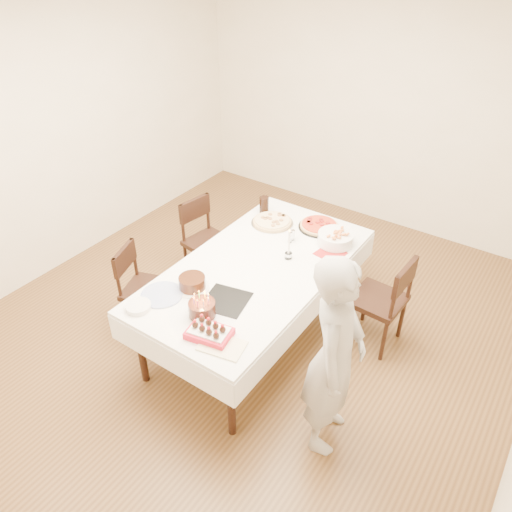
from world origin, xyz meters
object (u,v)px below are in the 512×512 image
Objects in this scene: pizza_white at (272,222)px; birthday_cake at (202,305)px; cola_glass at (264,205)px; chair_left_dessert at (147,289)px; strawberry_box at (209,332)px; pasta_bowl at (335,238)px; layer_cake at (192,283)px; person at (335,357)px; chair_right_savory at (378,300)px; chair_left_savory at (209,243)px; pizza_pepperoni at (319,226)px; taper_candle at (289,244)px; dining_table at (256,302)px.

birthday_cake is (0.29, -1.35, 0.08)m from pizza_white.
chair_left_dessert is at bearing -108.99° from cola_glass.
pasta_bowl is at bearing 83.30° from strawberry_box.
layer_cake is (0.02, -1.15, 0.03)m from pizza_white.
person is at bearing 9.12° from birthday_cake.
cola_glass reaches higher than chair_right_savory.
pizza_white is 1.27× the size of pasta_bowl.
chair_left_savory is 1.12m from pizza_pepperoni.
chair_right_savory is 2.36× the size of pizza_pepperoni.
layer_cake is (-0.62, -1.18, -0.01)m from pasta_bowl.
birthday_cake is at bearing -78.05° from pizza_white.
chair_right_savory is 1.03× the size of chair_left_savory.
cola_glass is (-0.59, 0.52, -0.06)m from taper_candle.
birthday_cake is (0.88, -0.27, 0.44)m from chair_left_dessert.
pizza_white is at bearing -35.98° from cola_glass.
layer_cake is (-0.37, -1.34, 0.03)m from pizza_pepperoni.
birthday_cake is (-0.35, -1.38, 0.04)m from pasta_bowl.
taper_candle is (1.01, -0.17, 0.46)m from chair_left_savory.
pizza_pepperoni is 1.54m from birthday_cake.
dining_table is 5.67× the size of pizza_pepperoni.
chair_right_savory is at bearing -7.22° from person.
birthday_cake is 0.23m from strawberry_box.
chair_left_savory is at bearing 123.58° from layer_cake.
pizza_pepperoni is (-0.75, 0.29, 0.33)m from chair_right_savory.
person is at bearing -42.64° from cola_glass.
cola_glass is at bearing -128.47° from chair_left_dessert.
person reaches higher than pasta_bowl.
pizza_white is 1.30× the size of strawberry_box.
dining_table is at bearing -120.73° from taper_candle.
dining_table is 0.96m from chair_left_dessert.
chair_left_dessert is 2.09× the size of pizza_white.
taper_candle is at bearing 32.63° from person.
layer_cake is (0.20, -1.28, -0.03)m from cola_glass.
pasta_bowl is (0.37, 0.67, 0.43)m from dining_table.
pizza_pepperoni is 0.30m from pasta_bowl.
chair_left_savory is 0.72m from pizza_white.
person is at bearing 19.96° from strawberry_box.
layer_cake is at bearing -105.50° from pizza_pepperoni.
strawberry_box reaches higher than chair_left_dessert.
chair_left_dessert is at bearing 99.40° from chair_left_savory.
layer_cake reaches higher than dining_table.
person reaches higher than cola_glass.
person is (1.00, -0.55, 0.40)m from dining_table.
pizza_pepperoni is (-0.87, 1.38, -0.00)m from person.
taper_candle reaches higher than strawberry_box.
birthday_cake is (0.02, -0.71, 0.47)m from dining_table.
cola_glass reaches higher than pizza_white.
taper_candle is (0.15, 0.26, 0.52)m from dining_table.
chair_right_savory is 0.90m from taper_candle.
pasta_bowl is (1.23, 1.10, 0.40)m from chair_left_dessert.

